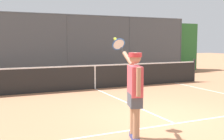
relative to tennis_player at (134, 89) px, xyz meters
name	(u,v)px	position (x,y,z in m)	size (l,w,h in m)	color
ground_plane	(162,118)	(-1.37, -1.04, -0.99)	(60.00, 60.00, 0.00)	#B27551
court_line_markings	(183,127)	(-1.37, -0.25, -0.99)	(7.86, 9.50, 0.01)	white
fence_backdrop	(64,48)	(-1.37, -10.45, 0.53)	(17.80, 1.37, 3.33)	#474C51
tennis_net	(95,77)	(-1.37, -5.75, -0.50)	(10.10, 0.09, 1.07)	#2D2D2D
tennis_player	(134,89)	(0.00, 0.00, 0.00)	(0.40, 1.41, 1.98)	navy
tennis_ball_mid_court	(139,105)	(-1.46, -2.37, -0.96)	(0.07, 0.07, 0.07)	#CCDB33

